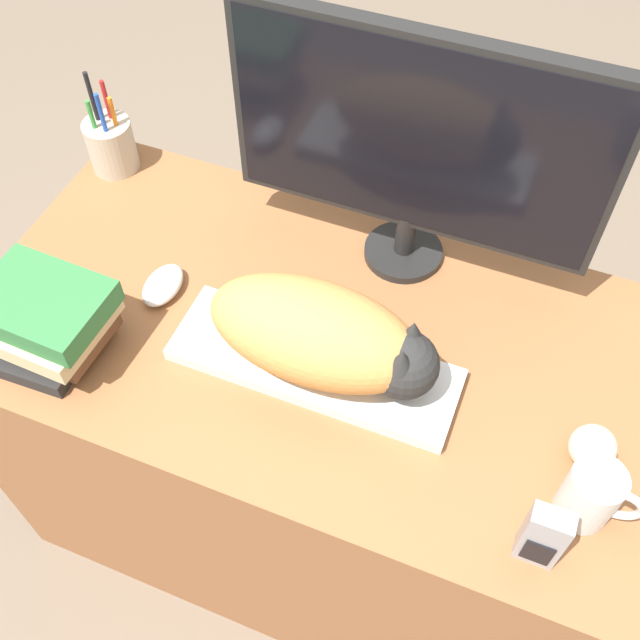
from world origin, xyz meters
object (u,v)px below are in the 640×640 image
at_px(phone, 543,537).
at_px(pen_cup, 111,144).
at_px(computer_mouse, 163,285).
at_px(cat, 325,336).
at_px(keyboard, 314,364).
at_px(monitor, 417,144).
at_px(baseball, 593,447).
at_px(coffee_mug, 592,495).
at_px(book_stack, 46,320).

bearing_deg(phone, pen_cup, 153.30).
relative_size(computer_mouse, pen_cup, 0.47).
relative_size(cat, phone, 2.94).
bearing_deg(keyboard, cat, 0.00).
bearing_deg(pen_cup, phone, -26.70).
distance_m(monitor, phone, 0.61).
height_order(cat, baseball, cat).
distance_m(computer_mouse, coffee_mug, 0.77).
height_order(monitor, book_stack, monitor).
height_order(cat, computer_mouse, cat).
relative_size(keyboard, baseball, 6.73).
xyz_separation_m(monitor, pen_cup, (-0.62, 0.02, -0.20)).
relative_size(cat, monitor, 0.60).
relative_size(keyboard, book_stack, 2.23).
bearing_deg(book_stack, keyboard, 15.43).
distance_m(keyboard, monitor, 0.39).
distance_m(cat, phone, 0.42).
bearing_deg(keyboard, baseball, 0.27).
xyz_separation_m(cat, coffee_mug, (0.43, -0.08, -0.05)).
xyz_separation_m(keyboard, computer_mouse, (-0.31, 0.05, 0.01)).
height_order(computer_mouse, baseball, baseball).
xyz_separation_m(cat, computer_mouse, (-0.33, 0.05, -0.08)).
distance_m(baseball, phone, 0.18).
distance_m(cat, computer_mouse, 0.34).
relative_size(monitor, computer_mouse, 6.28).
bearing_deg(computer_mouse, keyboard, -9.69).
xyz_separation_m(baseball, book_stack, (-0.86, -0.12, 0.03)).
height_order(keyboard, pen_cup, pen_cup).
bearing_deg(phone, cat, 155.51).
xyz_separation_m(computer_mouse, pen_cup, (-0.25, 0.26, 0.04)).
height_order(coffee_mug, baseball, coffee_mug).
distance_m(cat, book_stack, 0.46).
xyz_separation_m(computer_mouse, book_stack, (-0.11, -0.17, 0.05)).
distance_m(cat, pen_cup, 0.66).
bearing_deg(baseball, coffee_mug, -84.26).
bearing_deg(pen_cup, coffee_mug, -21.25).
bearing_deg(monitor, pen_cup, 178.28).
bearing_deg(keyboard, coffee_mug, -10.57).
bearing_deg(coffee_mug, baseball, 95.74).
xyz_separation_m(coffee_mug, phone, (-0.05, -0.09, 0.01)).
bearing_deg(baseball, book_stack, -172.21).
bearing_deg(monitor, phone, -53.67).
distance_m(computer_mouse, phone, 0.74).
distance_m(pen_cup, book_stack, 0.45).
distance_m(monitor, book_stack, 0.66).
bearing_deg(phone, book_stack, 176.01).
xyz_separation_m(keyboard, coffee_mug, (0.45, -0.08, 0.04)).
bearing_deg(book_stack, phone, -3.99).
distance_m(monitor, computer_mouse, 0.50).
bearing_deg(computer_mouse, monitor, 33.03).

